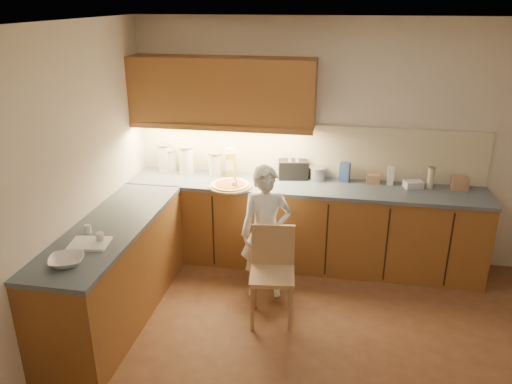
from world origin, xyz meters
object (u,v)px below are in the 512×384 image
child (266,233)px  pizza_on_board (230,185)px  toaster (293,169)px  wooden_chair (273,267)px  oil_jug (231,164)px

child → pizza_on_board: bearing=123.0°
toaster → pizza_on_board: bearing=-157.0°
child → wooden_chair: 0.41m
wooden_chair → oil_jug: bearing=112.1°
oil_jug → wooden_chair: bearing=-61.2°
toaster → child: bearing=-109.6°
pizza_on_board → oil_jug: size_ratio=1.39×
child → oil_jug: 1.05m
pizza_on_board → toaster: toaster is taller
pizza_on_board → child: size_ratio=0.33×
pizza_on_board → oil_jug: oil_jug is taller
child → toaster: (0.15, 0.88, 0.36)m
pizza_on_board → wooden_chair: (0.58, -0.85, -0.43)m
wooden_chair → oil_jug: oil_jug is taller
oil_jug → toaster: (0.68, 0.06, -0.05)m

